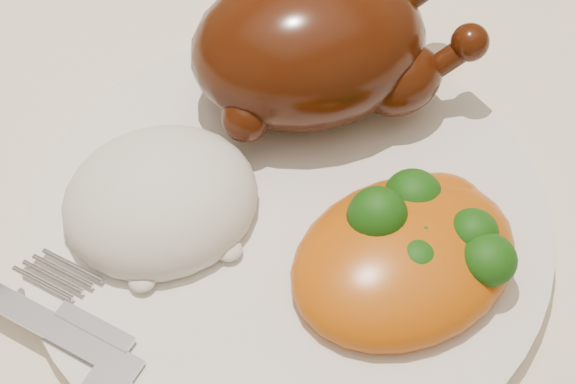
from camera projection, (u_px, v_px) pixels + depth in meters
dining_table at (161, 160)px, 0.66m from camera, size 1.60×0.90×0.76m
tablecloth at (149, 98)px, 0.60m from camera, size 1.73×1.03×0.18m
dinner_plate at (288, 218)px, 0.49m from camera, size 0.41×0.41×0.01m
roast_chicken at (316, 46)px, 0.51m from camera, size 0.20×0.17×0.10m
rice_mound at (161, 200)px, 0.48m from camera, size 0.14×0.13×0.06m
mac_and_cheese at (412, 248)px, 0.46m from camera, size 0.15×0.12×0.06m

